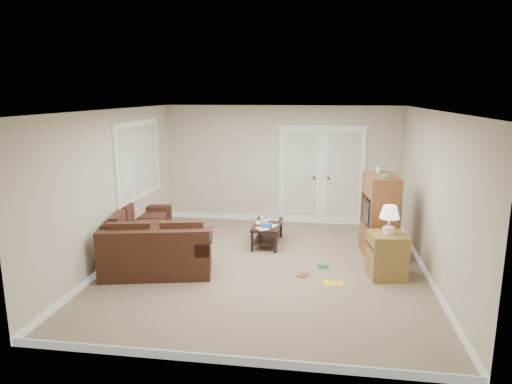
% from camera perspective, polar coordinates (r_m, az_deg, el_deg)
% --- Properties ---
extents(floor, '(5.50, 5.50, 0.00)m').
position_cam_1_polar(floor, '(7.46, 1.17, -9.35)').
color(floor, gray).
rests_on(floor, ground).
extents(ceiling, '(5.00, 5.50, 0.02)m').
position_cam_1_polar(ceiling, '(6.94, 1.26, 10.21)').
color(ceiling, silver).
rests_on(ceiling, wall_back).
extents(wall_left, '(0.02, 5.50, 2.50)m').
position_cam_1_polar(wall_left, '(7.81, -17.32, 0.63)').
color(wall_left, beige).
rests_on(wall_left, floor).
extents(wall_right, '(0.02, 5.50, 2.50)m').
position_cam_1_polar(wall_right, '(7.24, 21.25, -0.54)').
color(wall_right, beige).
rests_on(wall_right, floor).
extents(wall_back, '(5.00, 0.02, 2.50)m').
position_cam_1_polar(wall_back, '(9.79, 3.21, 3.43)').
color(wall_back, beige).
rests_on(wall_back, floor).
extents(wall_front, '(5.00, 0.02, 2.50)m').
position_cam_1_polar(wall_front, '(4.48, -3.19, -7.29)').
color(wall_front, beige).
rests_on(wall_front, floor).
extents(baseboards, '(5.00, 5.50, 0.10)m').
position_cam_1_polar(baseboards, '(7.45, 1.17, -8.99)').
color(baseboards, silver).
rests_on(baseboards, floor).
extents(french_doors, '(1.80, 0.05, 2.13)m').
position_cam_1_polar(french_doors, '(9.75, 8.16, 2.02)').
color(french_doors, silver).
rests_on(french_doors, floor).
extents(window_left, '(0.05, 1.92, 1.42)m').
position_cam_1_polar(window_left, '(8.64, -14.40, 3.90)').
color(window_left, silver).
rests_on(window_left, wall_left).
extents(sectional_sofa, '(2.18, 2.64, 0.78)m').
position_cam_1_polar(sectional_sofa, '(7.87, -13.40, -6.16)').
color(sectional_sofa, '#3F2318').
rests_on(sectional_sofa, floor).
extents(coffee_table, '(0.50, 0.98, 0.66)m').
position_cam_1_polar(coffee_table, '(8.49, 1.45, -5.10)').
color(coffee_table, black).
rests_on(coffee_table, floor).
extents(tv_armoire, '(0.57, 0.93, 1.51)m').
position_cam_1_polar(tv_armoire, '(8.02, 15.16, -2.89)').
color(tv_armoire, brown).
rests_on(tv_armoire, floor).
extents(side_cabinet, '(0.60, 0.60, 1.12)m').
position_cam_1_polar(side_cabinet, '(7.22, 16.07, -7.19)').
color(side_cabinet, olive).
rests_on(side_cabinet, floor).
extents(space_heater, '(0.14, 0.12, 0.32)m').
position_cam_1_polar(space_heater, '(9.74, 13.98, -3.52)').
color(space_heater, white).
rests_on(space_heater, floor).
extents(floor_magazine, '(0.35, 0.30, 0.01)m').
position_cam_1_polar(floor_magazine, '(6.96, 9.66, -11.16)').
color(floor_magazine, yellow).
rests_on(floor_magazine, floor).
extents(floor_greenbox, '(0.15, 0.19, 0.08)m').
position_cam_1_polar(floor_greenbox, '(7.52, 8.33, -9.00)').
color(floor_greenbox, '#469A62').
rests_on(floor_greenbox, floor).
extents(floor_book, '(0.21, 0.24, 0.02)m').
position_cam_1_polar(floor_book, '(7.20, 5.30, -10.18)').
color(floor_book, brown).
rests_on(floor_book, floor).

